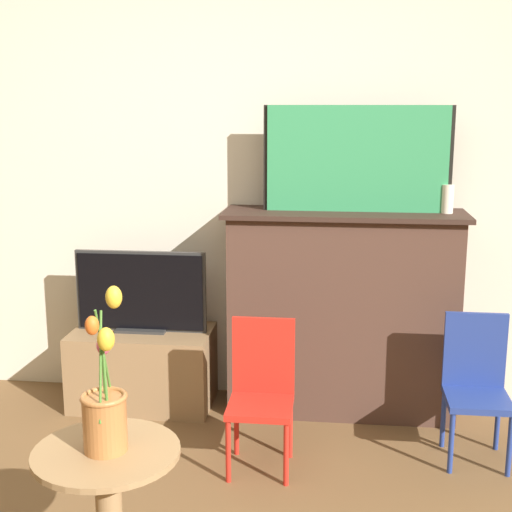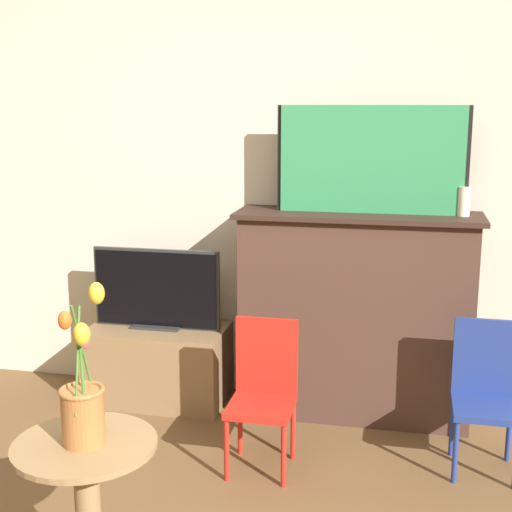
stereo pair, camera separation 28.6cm
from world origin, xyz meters
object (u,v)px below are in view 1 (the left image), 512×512
(tv_monitor, at_px, (141,293))
(chair_blue, at_px, (476,381))
(chair_red, at_px, (262,388))
(vase_tulips, at_px, (105,405))
(painting, at_px, (357,159))

(tv_monitor, distance_m, chair_blue, 1.77)
(chair_red, relative_size, vase_tulips, 1.36)
(tv_monitor, xyz_separation_m, vase_tulips, (0.33, -1.59, 0.07))
(painting, distance_m, tv_monitor, 1.35)
(chair_red, distance_m, chair_blue, 1.00)
(chair_red, xyz_separation_m, chair_blue, (0.98, 0.19, 0.00))
(tv_monitor, bearing_deg, chair_blue, -13.27)
(chair_red, relative_size, chair_blue, 1.00)
(painting, bearing_deg, vase_tulips, -116.06)
(vase_tulips, bearing_deg, chair_blue, 40.92)
(tv_monitor, bearing_deg, chair_red, -39.50)
(chair_red, bearing_deg, vase_tulips, -111.34)
(tv_monitor, relative_size, chair_blue, 1.05)
(painting, distance_m, vase_tulips, 1.94)
(chair_red, distance_m, vase_tulips, 1.12)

